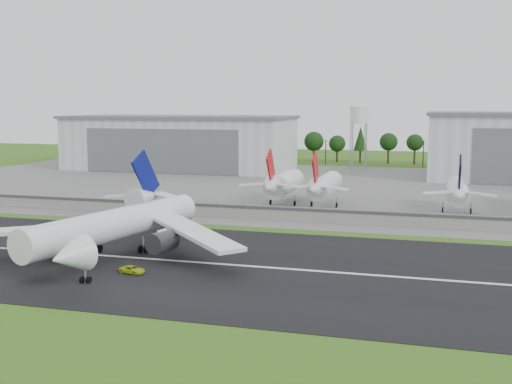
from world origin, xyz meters
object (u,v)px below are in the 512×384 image
(main_airliner, at_px, (115,232))
(parked_jet_red_a, at_px, (281,184))
(parked_jet_navy, at_px, (458,191))
(parked_jet_red_b, at_px, (323,186))
(ground_vehicle, at_px, (132,270))

(main_airliner, bearing_deg, parked_jet_red_a, -89.84)
(parked_jet_red_a, relative_size, parked_jet_navy, 1.00)
(main_airliner, bearing_deg, parked_jet_navy, -119.82)
(main_airliner, relative_size, parked_jet_red_b, 1.88)
(main_airliner, xyz_separation_m, parked_jet_red_a, (15.31, 67.01, 1.46))
(main_airliner, relative_size, ground_vehicle, 12.89)
(ground_vehicle, distance_m, parked_jet_red_b, 79.04)
(parked_jet_red_b, bearing_deg, ground_vehicle, -103.73)
(parked_jet_red_a, xyz_separation_m, parked_jet_red_b, (11.79, -0.02, -0.17))
(ground_vehicle, height_order, parked_jet_red_a, parked_jet_red_a)
(ground_vehicle, relative_size, parked_jet_navy, 0.15)
(parked_jet_red_a, bearing_deg, parked_jet_navy, -0.06)
(ground_vehicle, distance_m, parked_jet_navy, 93.70)
(parked_jet_red_a, distance_m, parked_jet_navy, 46.81)
(main_airliner, height_order, parked_jet_navy, main_airliner)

